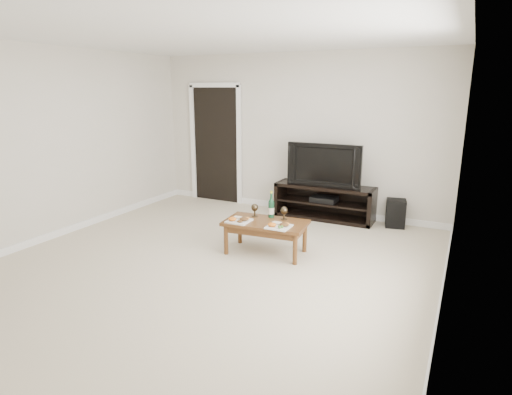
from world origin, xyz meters
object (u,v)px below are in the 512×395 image
object	(u,v)px
television	(326,164)
subwoofer	(396,213)
media_console	(324,202)
coffee_table	(266,237)

from	to	relation	value
television	subwoofer	xyz separation A→B (m)	(1.09, 0.08, -0.68)
media_console	subwoofer	distance (m)	1.10
coffee_table	television	bearing A→B (deg)	83.39
media_console	coffee_table	distance (m)	1.78
media_console	television	world-z (taller)	television
coffee_table	media_console	bearing A→B (deg)	83.39
television	subwoofer	bearing A→B (deg)	3.41
television	subwoofer	distance (m)	1.29
media_console	coffee_table	size ratio (longest dim) A/B	1.54
television	media_console	bearing A→B (deg)	0.00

